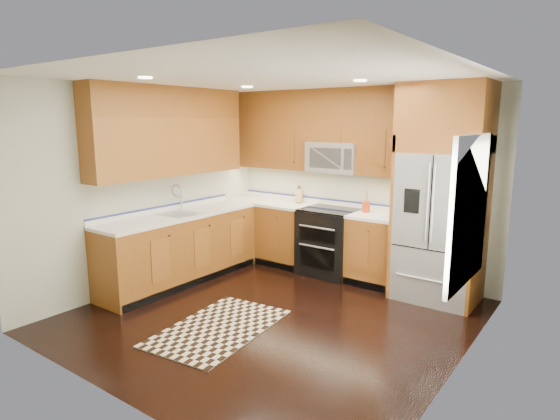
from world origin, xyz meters
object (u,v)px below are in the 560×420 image
Objects in this scene: rug at (219,328)px; utensil_crock at (366,204)px; range at (329,242)px; refrigerator at (441,194)px; knife_block at (299,196)px.

utensil_crock is at bearing 71.45° from rug.
utensil_crock is (0.50, 0.12, 0.58)m from range.
range is 0.36× the size of refrigerator.
knife_block is (-0.64, 2.48, 1.04)m from rug.
knife_block is at bearing 161.87° from range.
refrigerator is (1.55, -0.04, 0.83)m from range.
rug is 5.91× the size of knife_block.
utensil_crock is (0.52, 2.38, 1.04)m from rug.
range is 0.62× the size of rug.
utensil_crock reaches higher than range.
knife_block is (-0.66, 0.22, 0.58)m from range.
knife_block is 0.84× the size of utensil_crock.
refrigerator is 8.46× the size of utensil_crock.
refrigerator reaches higher than range.
knife_block is at bearing 173.46° from refrigerator.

